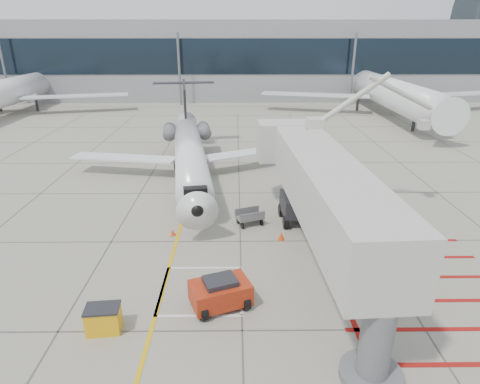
{
  "coord_description": "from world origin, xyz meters",
  "views": [
    {
      "loc": [
        -0.23,
        -17.92,
        12.1
      ],
      "look_at": [
        0.0,
        6.0,
        2.5
      ],
      "focal_mm": 30.0,
      "sensor_mm": 36.0,
      "label": 1
    }
  ],
  "objects_px": {
    "regional_jet": "(190,145)",
    "pushback_tug": "(220,292)",
    "jet_bridge": "(329,204)",
    "spill_bin": "(103,319)"
  },
  "relations": [
    {
      "from": "regional_jet",
      "to": "pushback_tug",
      "type": "xyz_separation_m",
      "value": [
        2.97,
        -15.76,
        -2.79
      ]
    },
    {
      "from": "jet_bridge",
      "to": "spill_bin",
      "type": "relative_size",
      "value": 14.51
    },
    {
      "from": "jet_bridge",
      "to": "pushback_tug",
      "type": "height_order",
      "value": "jet_bridge"
    },
    {
      "from": "pushback_tug",
      "to": "spill_bin",
      "type": "distance_m",
      "value": 5.24
    },
    {
      "from": "jet_bridge",
      "to": "regional_jet",
      "type": "bearing_deg",
      "value": 119.34
    },
    {
      "from": "regional_jet",
      "to": "pushback_tug",
      "type": "distance_m",
      "value": 16.27
    },
    {
      "from": "regional_jet",
      "to": "spill_bin",
      "type": "bearing_deg",
      "value": -104.85
    },
    {
      "from": "spill_bin",
      "to": "pushback_tug",
      "type": "bearing_deg",
      "value": 12.93
    },
    {
      "from": "regional_jet",
      "to": "pushback_tug",
      "type": "relative_size",
      "value": 10.07
    },
    {
      "from": "regional_jet",
      "to": "spill_bin",
      "type": "relative_size",
      "value": 19.48
    }
  ]
}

